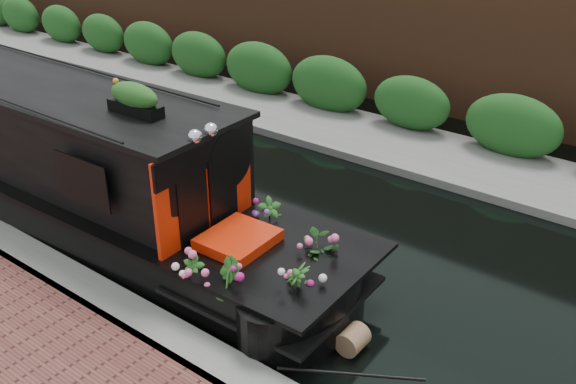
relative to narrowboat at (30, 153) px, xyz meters
The scene contains 7 objects.
ground 4.50m from the narrowboat, 25.47° to the left, with size 80.00×80.00×0.00m, color black.
near_bank_coping 4.31m from the narrowboat, 19.46° to the right, with size 40.00×0.60×0.50m, color gray.
far_bank_path 7.33m from the narrowboat, 56.87° to the left, with size 40.00×2.40×0.34m, color slate.
far_hedge 8.10m from the narrowboat, 60.37° to the left, with size 40.00×1.10×2.80m, color #1D501B.
far_brick_wall 9.97m from the narrowboat, 66.37° to the left, with size 40.00×1.00×8.00m, color brown.
narrowboat is the anchor object (origin of this frame).
rope_fender 6.91m from the narrowboat, ahead, with size 0.33×0.33×0.37m, color #8A6749.
Camera 1 is at (6.12, -7.43, 5.52)m, focal length 40.00 mm.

